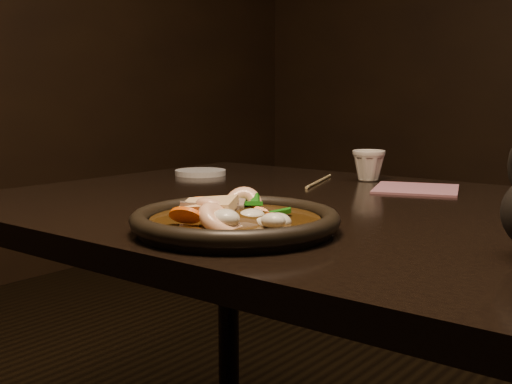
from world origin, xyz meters
The scene contains 7 objects.
table centered at (0.00, 0.00, 0.67)m, with size 1.60×0.90×0.75m.
plate centered at (-0.15, -0.28, 0.77)m, with size 0.30×0.30×0.03m.
stirfry centered at (-0.15, -0.29, 0.77)m, with size 0.21×0.20×0.06m.
saucer_left centered at (-0.64, 0.18, 0.76)m, with size 0.12×0.12×0.01m, color silver.
tea_cup centered at (-0.27, 0.34, 0.79)m, with size 0.08×0.07×0.08m, color beige.
chopsticks centered at (-0.34, 0.24, 0.75)m, with size 0.08×0.21×0.01m.
napkin centered at (-0.12, 0.27, 0.75)m, with size 0.17×0.17×0.00m, color #935A65.
Camera 1 is at (0.43, -0.97, 0.94)m, focal length 45.00 mm.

